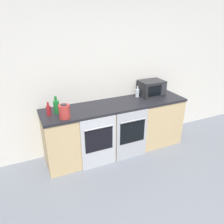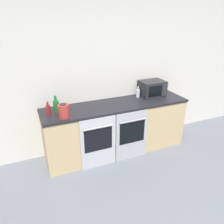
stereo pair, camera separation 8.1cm
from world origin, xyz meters
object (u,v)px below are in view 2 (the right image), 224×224
bottle_red (48,110)px  bottle_green (56,106)px  oven_left (98,143)px  microwave (152,88)px  oven_right (132,135)px  kettle (64,111)px  bottle_clear (138,93)px

bottle_red → bottle_green: size_ratio=0.77×
oven_left → microwave: size_ratio=1.95×
bottle_green → oven_right: bearing=-18.4°
kettle → oven_left: bearing=-16.7°
oven_left → oven_right: bearing=0.0°
bottle_green → kettle: bearing=-74.1°
oven_right → kettle: size_ratio=4.07×
oven_left → oven_right: same height
oven_right → bottle_red: (-1.25, 0.33, 0.55)m
oven_left → microwave: 1.45m
microwave → bottle_clear: 0.29m
microwave → kettle: 1.73m
bottle_green → bottle_clear: (1.49, 0.12, -0.03)m
bottle_green → kettle: bottle_green is taller
bottle_clear → bottle_red: bearing=-174.4°
oven_left → microwave: microwave is taller
bottle_green → bottle_clear: bottle_green is taller
bottle_red → oven_right: bearing=-14.9°
oven_right → oven_left: bearing=180.0°
oven_right → kettle: 1.21m
bottle_red → bottle_green: bottle_green is taller
bottle_red → bottle_clear: 1.62m
oven_right → bottle_red: bottle_red is taller
oven_left → bottle_clear: (0.96, 0.49, 0.54)m
bottle_clear → kettle: size_ratio=0.93×
oven_left → kettle: size_ratio=4.07×
microwave → bottle_red: 1.89m
bottle_green → kettle: (0.07, -0.23, -0.00)m
oven_left → bottle_red: (-0.65, 0.33, 0.55)m
microwave → bottle_red: size_ratio=2.16×
bottle_green → microwave: bearing=2.7°
bottle_green → oven_left: bearing=-35.1°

